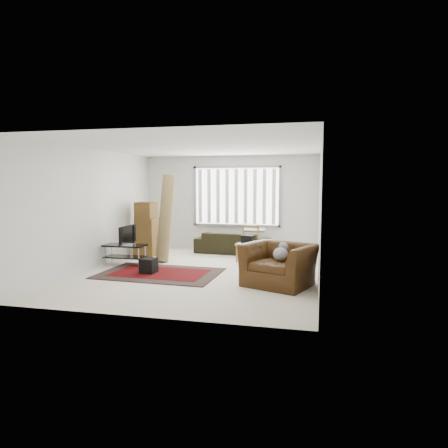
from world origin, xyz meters
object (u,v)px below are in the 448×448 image
object	(u,v)px
tv_stand	(125,250)
armchair	(279,261)
sofa	(232,239)
moving_boxes	(147,231)
side_chair	(248,242)

from	to	relation	value
tv_stand	armchair	size ratio (longest dim) A/B	0.64
sofa	armchair	world-z (taller)	armchair
moving_boxes	armchair	xyz separation A→B (m)	(3.74, -2.36, -0.21)
moving_boxes	armchair	bearing A→B (deg)	-32.27
tv_stand	moving_boxes	xyz separation A→B (m)	(-0.02, 1.33, 0.31)
tv_stand	sofa	bearing A→B (deg)	45.13
sofa	side_chair	world-z (taller)	side_chair
sofa	armchair	size ratio (longest dim) A/B	1.32
tv_stand	armchair	distance (m)	3.86
tv_stand	moving_boxes	distance (m)	1.37
moving_boxes	side_chair	xyz separation A→B (m)	(2.77, -0.25, -0.18)
tv_stand	armchair	bearing A→B (deg)	-15.48
tv_stand	side_chair	bearing A→B (deg)	21.55
tv_stand	sofa	world-z (taller)	sofa
armchair	tv_stand	bearing A→B (deg)	-174.12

